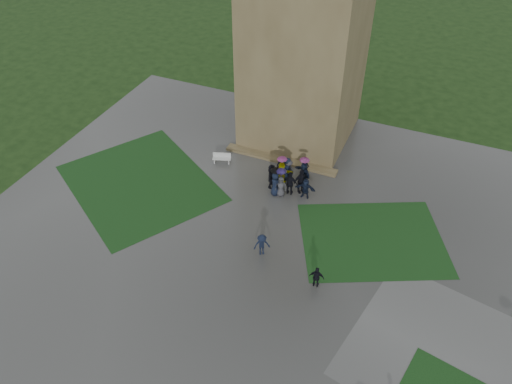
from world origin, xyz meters
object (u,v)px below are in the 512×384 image
at_px(tower, 306,28).
at_px(bench, 222,158).
at_px(pedestrian_mid, 262,245).
at_px(pedestrian_near, 317,277).

relative_size(tower, bench, 12.33).
height_order(bench, pedestrian_mid, pedestrian_mid).
relative_size(pedestrian_mid, pedestrian_near, 1.04).
bearing_deg(bench, pedestrian_near, -58.75).
bearing_deg(pedestrian_near, tower, -73.90).
height_order(bench, pedestrian_near, pedestrian_near).
bearing_deg(tower, bench, -122.89).
bearing_deg(tower, pedestrian_mid, -80.23).
height_order(pedestrian_mid, pedestrian_near, pedestrian_mid).
distance_m(tower, pedestrian_mid, 16.37).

